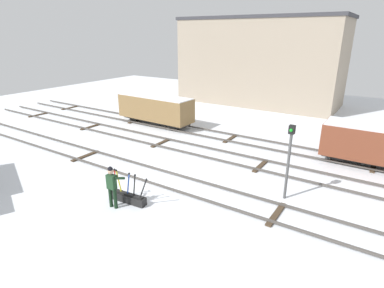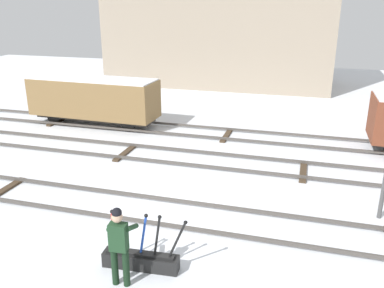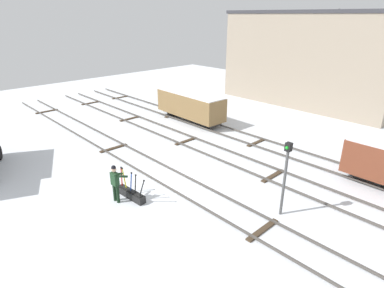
{
  "view_description": "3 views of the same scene",
  "coord_description": "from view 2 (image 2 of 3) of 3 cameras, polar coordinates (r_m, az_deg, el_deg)",
  "views": [
    {
      "loc": [
        8.94,
        -11.04,
        6.99
      ],
      "look_at": [
        0.21,
        2.41,
        1.26
      ],
      "focal_mm": 29.04,
      "sensor_mm": 36.0,
      "label": 1
    },
    {
      "loc": [
        3.42,
        -9.93,
        5.92
      ],
      "look_at": [
        -0.3,
        3.0,
        1.18
      ],
      "focal_mm": 38.26,
      "sensor_mm": 36.0,
      "label": 2
    },
    {
      "loc": [
        11.61,
        -9.37,
        8.18
      ],
      "look_at": [
        -1.06,
        2.57,
        1.05
      ],
      "focal_mm": 29.58,
      "sensor_mm": 36.0,
      "label": 3
    }
  ],
  "objects": [
    {
      "name": "rail_worker",
      "position": [
        9.07,
        -10.11,
        -13.19
      ],
      "size": [
        0.57,
        0.72,
        1.89
      ],
      "rotation": [
        0.0,
        0.0,
        0.07
      ],
      "color": "black",
      "rests_on": "ground_plane"
    },
    {
      "name": "freight_car_mid_siding",
      "position": [
        20.83,
        -13.55,
        6.22
      ],
      "size": [
        6.45,
        2.12,
        2.35
      ],
      "rotation": [
        0.0,
        0.0,
        -0.03
      ],
      "color": "#2D2B28",
      "rests_on": "ground_plane"
    },
    {
      "name": "track_siding_near",
      "position": [
        15.78,
        2.41,
        -2.22
      ],
      "size": [
        44.0,
        1.94,
        0.18
      ],
      "color": "#4C4742",
      "rests_on": "ground_plane"
    },
    {
      "name": "track_main_line",
      "position": [
        12.0,
        -2.6,
        -9.55
      ],
      "size": [
        44.0,
        1.94,
        0.18
      ],
      "color": "#4C4742",
      "rests_on": "ground_plane"
    },
    {
      "name": "apartment_building",
      "position": [
        31.12,
        4.08,
        16.39
      ],
      "size": [
        16.26,
        6.96,
        8.58
      ],
      "color": "gray",
      "rests_on": "ground_plane"
    },
    {
      "name": "switch_lever_frame",
      "position": [
        9.94,
        -7.13,
        -15.53
      ],
      "size": [
        2.03,
        0.49,
        1.45
      ],
      "rotation": [
        0.0,
        0.0,
        0.07
      ],
      "color": "black",
      "rests_on": "ground_plane"
    },
    {
      "name": "track_siding_far",
      "position": [
        18.86,
        4.84,
        1.41
      ],
      "size": [
        44.0,
        1.94,
        0.18
      ],
      "color": "#4C4742",
      "rests_on": "ground_plane"
    },
    {
      "name": "ground_plane",
      "position": [
        12.06,
        -2.59,
        -10.02
      ],
      "size": [
        60.0,
        60.0,
        0.0
      ],
      "primitive_type": "plane",
      "color": "silver"
    }
  ]
}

